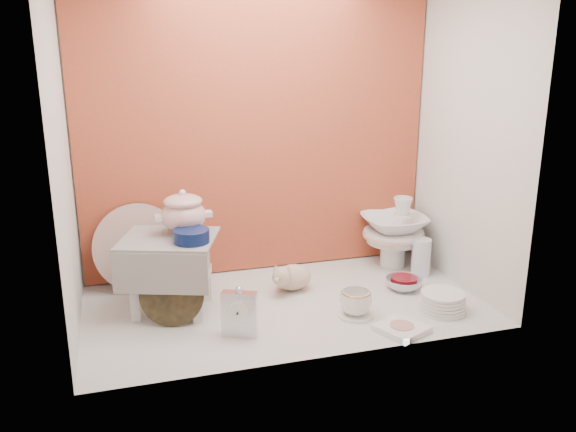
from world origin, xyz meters
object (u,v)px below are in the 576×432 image
object	(u,v)px
blue_white_vase	(166,261)
soup_tureen	(183,211)
crystal_bowl	(404,284)
porcelain_tower	(394,232)
floral_platter	(138,248)
mantel_clock	(239,312)
step_stool	(171,274)
gold_rim_teacup	(356,302)
plush_pig	(293,277)
dinner_plate_stack	(442,302)

from	to	relation	value
blue_white_vase	soup_tureen	bearing A→B (deg)	-71.61
crystal_bowl	porcelain_tower	size ratio (longest dim) A/B	0.47
floral_platter	blue_white_vase	world-z (taller)	floral_platter
soup_tureen	mantel_clock	distance (m)	0.53
mantel_clock	crystal_bowl	size ratio (longest dim) A/B	1.18
soup_tureen	mantel_clock	size ratio (longest dim) A/B	1.14
step_stool	gold_rim_teacup	bearing A→B (deg)	-1.83
plush_pig	mantel_clock	bearing A→B (deg)	-147.00
plush_pig	crystal_bowl	xyz separation A→B (m)	(0.53, -0.14, -0.04)
gold_rim_teacup	crystal_bowl	bearing A→B (deg)	31.63
step_stool	floral_platter	xyz separation A→B (m)	(-0.12, 0.30, 0.04)
plush_pig	dinner_plate_stack	xyz separation A→B (m)	(0.58, -0.41, -0.03)
dinner_plate_stack	porcelain_tower	xyz separation A→B (m)	(0.04, 0.58, 0.15)
floral_platter	gold_rim_teacup	xyz separation A→B (m)	(0.89, -0.59, -0.14)
step_stool	mantel_clock	world-z (taller)	step_stool
step_stool	porcelain_tower	size ratio (longest dim) A/B	1.06
mantel_clock	step_stool	bearing A→B (deg)	150.14
crystal_bowl	gold_rim_teacup	bearing A→B (deg)	-148.37
step_stool	mantel_clock	bearing A→B (deg)	-34.54
soup_tureen	floral_platter	world-z (taller)	soup_tureen
plush_pig	dinner_plate_stack	distance (m)	0.71
blue_white_vase	porcelain_tower	xyz separation A→B (m)	(1.20, -0.04, 0.05)
soup_tureen	blue_white_vase	world-z (taller)	soup_tureen
blue_white_vase	floral_platter	bearing A→B (deg)	164.08
porcelain_tower	gold_rim_teacup	bearing A→B (deg)	-129.63
mantel_clock	porcelain_tower	xyz separation A→B (m)	(0.96, 0.56, 0.08)
step_stool	blue_white_vase	distance (m)	0.27
floral_platter	porcelain_tower	distance (m)	1.33
soup_tureen	plush_pig	xyz separation A→B (m)	(0.51, 0.01, -0.37)
step_stool	soup_tureen	xyz separation A→B (m)	(0.08, 0.05, 0.27)
step_stool	mantel_clock	distance (m)	0.41
blue_white_vase	crystal_bowl	world-z (taller)	blue_white_vase
floral_platter	mantel_clock	size ratio (longest dim) A/B	2.03
gold_rim_teacup	soup_tureen	bearing A→B (deg)	153.67
floral_platter	mantel_clock	distance (m)	0.73
gold_rim_teacup	porcelain_tower	xyz separation A→B (m)	(0.43, 0.52, 0.12)
floral_platter	blue_white_vase	xyz separation A→B (m)	(0.13, -0.04, -0.07)
soup_tureen	gold_rim_teacup	world-z (taller)	soup_tureen
dinner_plate_stack	porcelain_tower	size ratio (longest dim) A/B	0.57
dinner_plate_stack	step_stool	bearing A→B (deg)	162.95
soup_tureen	mantel_clock	xyz separation A→B (m)	(0.17, -0.38, -0.34)
blue_white_vase	dinner_plate_stack	distance (m)	1.32
soup_tureen	crystal_bowl	size ratio (longest dim) A/B	1.34
blue_white_vase	gold_rim_teacup	world-z (taller)	blue_white_vase
crystal_bowl	soup_tureen	bearing A→B (deg)	172.75
mantel_clock	gold_rim_teacup	bearing A→B (deg)	27.49
soup_tureen	crystal_bowl	world-z (taller)	soup_tureen
soup_tureen	mantel_clock	bearing A→B (deg)	-66.26
soup_tureen	floral_platter	distance (m)	0.40
gold_rim_teacup	porcelain_tower	distance (m)	0.69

